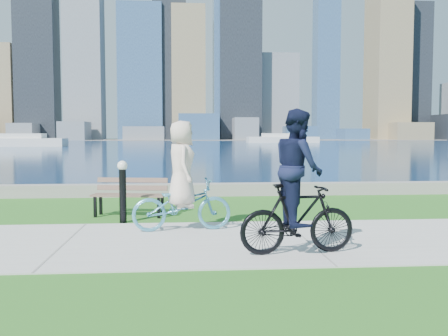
% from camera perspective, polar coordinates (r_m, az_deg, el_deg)
% --- Properties ---
extents(ground, '(320.00, 320.00, 0.00)m').
position_cam_1_polar(ground, '(8.66, 9.29, -8.15)').
color(ground, '#215E18').
rests_on(ground, ground).
extents(concrete_path, '(80.00, 3.50, 0.02)m').
position_cam_1_polar(concrete_path, '(8.65, 9.29, -8.09)').
color(concrete_path, '#ABAAA6').
rests_on(concrete_path, ground).
extents(seawall, '(90.00, 0.50, 0.35)m').
position_cam_1_polar(seawall, '(14.65, 3.51, -2.43)').
color(seawall, gray).
rests_on(seawall, ground).
extents(bay_water, '(320.00, 131.00, 0.01)m').
position_cam_1_polar(bay_water, '(80.26, -3.06, 2.70)').
color(bay_water, navy).
rests_on(bay_water, ground).
extents(far_shore, '(320.00, 30.00, 0.12)m').
position_cam_1_polar(far_shore, '(138.24, -3.67, 3.26)').
color(far_shore, slate).
rests_on(far_shore, ground).
extents(city_skyline, '(177.41, 22.61, 76.00)m').
position_cam_1_polar(city_skyline, '(138.99, -4.95, 12.14)').
color(city_skyline, '#79694A').
rests_on(city_skyline, ground).
extents(ferry_near, '(13.12, 3.75, 1.78)m').
position_cam_1_polar(ferry_near, '(73.57, -22.68, 2.85)').
color(ferry_near, silver).
rests_on(ferry_near, ground).
extents(ferry_far, '(13.30, 3.80, 1.81)m').
position_cam_1_polar(ferry_far, '(94.91, 6.70, 3.33)').
color(ferry_far, silver).
rests_on(ferry_far, ground).
extents(park_bench, '(1.67, 0.81, 0.83)m').
position_cam_1_polar(park_bench, '(11.15, -10.68, -2.82)').
color(park_bench, black).
rests_on(park_bench, ground).
extents(bollard_lamp, '(0.20, 0.20, 1.26)m').
position_cam_1_polar(bollard_lamp, '(10.28, -11.51, -2.18)').
color(bollard_lamp, black).
rests_on(bollard_lamp, ground).
extents(cyclist_woman, '(0.86, 1.89, 2.02)m').
position_cam_1_polar(cyclist_woman, '(9.21, -4.85, -2.52)').
color(cyclist_woman, '#50A2C3').
rests_on(cyclist_woman, ground).
extents(cyclist_man, '(0.72, 1.79, 2.15)m').
position_cam_1_polar(cyclist_man, '(7.46, 8.43, -2.88)').
color(cyclist_man, black).
rests_on(cyclist_man, ground).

